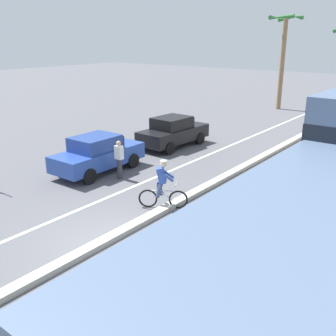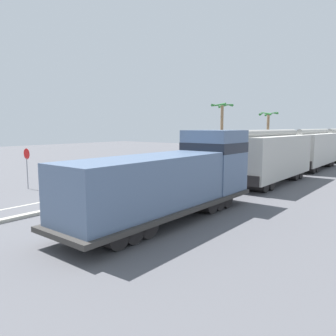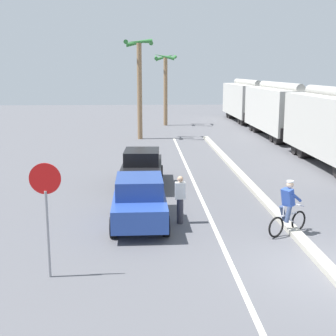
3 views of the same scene
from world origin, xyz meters
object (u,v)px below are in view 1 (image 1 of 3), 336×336
object	(u,v)px
parked_car_black	(173,132)
pedestrian_by_cars	(119,159)
palm_tree_near	(284,44)
parked_car_blue	(98,154)
cyclist	(162,186)
locomotive	(325,231)

from	to	relation	value
parked_car_black	pedestrian_by_cars	size ratio (longest dim) A/B	2.63
parked_car_black	palm_tree_near	size ratio (longest dim) A/B	0.58
parked_car_blue	cyclist	xyz separation A→B (m)	(4.61, -1.30, 0.00)
cyclist	parked_car_black	bearing A→B (deg)	124.36
locomotive	parked_car_blue	bearing A→B (deg)	162.67
palm_tree_near	pedestrian_by_cars	size ratio (longest dim) A/B	4.53
cyclist	pedestrian_by_cars	size ratio (longest dim) A/B	1.06
parked_car_black	parked_car_blue	bearing A→B (deg)	-90.78
cyclist	palm_tree_near	world-z (taller)	palm_tree_near
locomotive	parked_car_blue	world-z (taller)	locomotive
pedestrian_by_cars	cyclist	bearing A→B (deg)	-20.86
parked_car_blue	parked_car_black	distance (m)	5.33
parked_car_black	pedestrian_by_cars	distance (m)	5.54
pedestrian_by_cars	palm_tree_near	bearing A→B (deg)	94.20
palm_tree_near	pedestrian_by_cars	xyz separation A→B (m)	(1.47, -20.00, -4.23)
parked_car_black	pedestrian_by_cars	world-z (taller)	same
cyclist	palm_tree_near	distance (m)	22.18
locomotive	parked_car_black	bearing A→B (deg)	140.45
palm_tree_near	locomotive	bearing A→B (deg)	-65.45
palm_tree_near	pedestrian_by_cars	world-z (taller)	palm_tree_near
parked_car_black	cyclist	distance (m)	8.03
parked_car_black	cyclist	size ratio (longest dim) A/B	2.49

